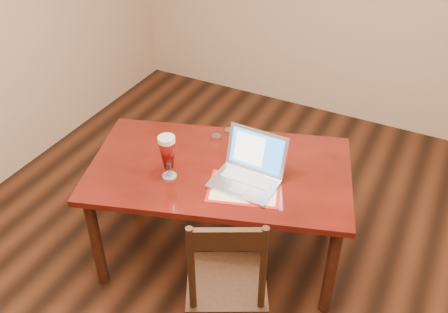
% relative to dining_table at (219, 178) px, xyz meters
% --- Properties ---
extents(room_shell, '(4.51, 5.01, 2.71)m').
position_rel_dining_table_xyz_m(room_shell, '(0.36, -0.39, 1.12)').
color(room_shell, tan).
rests_on(room_shell, ground).
extents(dining_table, '(1.72, 1.29, 0.99)m').
position_rel_dining_table_xyz_m(dining_table, '(0.00, 0.00, 0.00)').
color(dining_table, '#550F0B').
rests_on(dining_table, ground).
extents(dining_chair, '(0.55, 0.54, 0.98)m').
position_rel_dining_table_xyz_m(dining_chair, '(0.33, -0.55, -0.18)').
color(dining_chair, black).
rests_on(dining_chair, ground).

